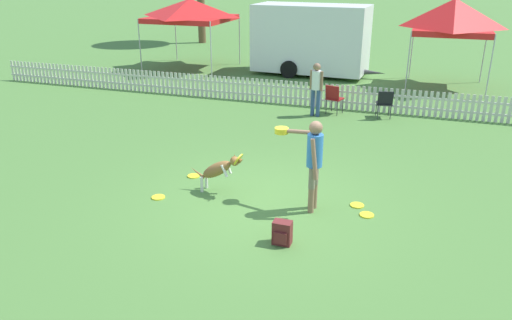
% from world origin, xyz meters
% --- Properties ---
extents(ground_plane, '(240.00, 240.00, 0.00)m').
position_xyz_m(ground_plane, '(0.00, 0.00, 0.00)').
color(ground_plane, '#4C7A38').
extents(handler_person, '(0.97, 0.73, 1.69)m').
position_xyz_m(handler_person, '(0.78, -0.01, 1.07)').
color(handler_person, '#8C664C').
rests_on(handler_person, ground_plane).
extents(leaping_dog, '(1.15, 0.33, 0.88)m').
position_xyz_m(leaping_dog, '(-1.05, 0.10, 0.51)').
color(leaping_dog, olive).
rests_on(leaping_dog, ground_plane).
extents(frisbee_near_handler, '(0.26, 0.26, 0.02)m').
position_xyz_m(frisbee_near_handler, '(1.81, 0.06, 0.01)').
color(frisbee_near_handler, yellow).
rests_on(frisbee_near_handler, ground_plane).
extents(frisbee_near_dog, '(0.26, 0.26, 0.02)m').
position_xyz_m(frisbee_near_dog, '(-2.08, -0.50, 0.01)').
color(frisbee_near_dog, yellow).
rests_on(frisbee_near_dog, ground_plane).
extents(frisbee_midfield, '(0.26, 0.26, 0.02)m').
position_xyz_m(frisbee_midfield, '(-1.89, 0.66, 0.01)').
color(frisbee_midfield, yellow).
rests_on(frisbee_midfield, ground_plane).
extents(frisbee_far_scatter, '(0.26, 0.26, 0.02)m').
position_xyz_m(frisbee_far_scatter, '(1.59, 0.39, 0.01)').
color(frisbee_far_scatter, yellow).
rests_on(frisbee_far_scatter, ground_plane).
extents(backpack_on_grass, '(0.30, 0.24, 0.40)m').
position_xyz_m(backpack_on_grass, '(0.64, -1.35, 0.20)').
color(backpack_on_grass, maroon).
rests_on(backpack_on_grass, ground_plane).
extents(picket_fence, '(25.19, 0.04, 0.75)m').
position_xyz_m(picket_fence, '(0.00, 6.95, 0.38)').
color(picket_fence, beige).
rests_on(picket_fence, ground_plane).
extents(folding_chair_blue_left, '(0.54, 0.56, 0.88)m').
position_xyz_m(folding_chair_blue_left, '(0.02, 6.30, 0.53)').
color(folding_chair_blue_left, '#333338').
rests_on(folding_chair_blue_left, ground_plane).
extents(folding_chair_center, '(0.52, 0.54, 0.83)m').
position_xyz_m(folding_chair_center, '(1.49, 6.33, 0.49)').
color(folding_chair_center, '#333338').
rests_on(folding_chair_center, ground_plane).
extents(canopy_tent_main, '(3.18, 3.18, 2.87)m').
position_xyz_m(canopy_tent_main, '(-7.00, 11.34, 2.41)').
color(canopy_tent_main, '#B2B2B2').
rests_on(canopy_tent_main, ground_plane).
extents(canopy_tent_secondary, '(2.63, 2.63, 3.10)m').
position_xyz_m(canopy_tent_secondary, '(3.20, 11.06, 2.50)').
color(canopy_tent_secondary, '#B2B2B2').
rests_on(canopy_tent_secondary, ground_plane).
extents(spectator_standing, '(0.40, 0.27, 1.56)m').
position_xyz_m(spectator_standing, '(-0.44, 5.93, 0.94)').
color(spectator_standing, '#334C7A').
rests_on(spectator_standing, ground_plane).
extents(equipment_trailer, '(5.28, 2.26, 2.73)m').
position_xyz_m(equipment_trailer, '(-1.97, 11.76, 1.43)').
color(equipment_trailer, white).
rests_on(equipment_trailer, ground_plane).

